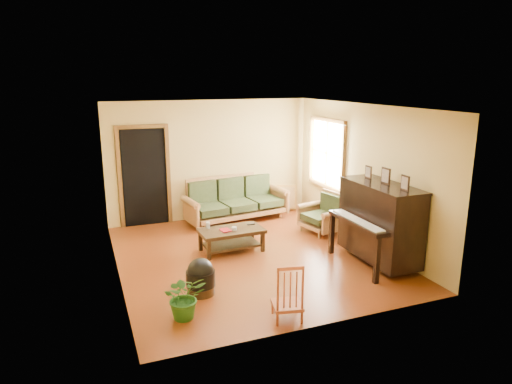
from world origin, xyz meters
name	(u,v)px	position (x,y,z in m)	size (l,w,h in m)	color
floor	(251,256)	(0.00, 0.00, 0.00)	(5.00, 5.00, 0.00)	#5A220B
doorway	(144,178)	(-1.45, 2.48, 1.02)	(1.08, 0.16, 2.05)	black
window	(327,153)	(2.21, 1.30, 1.50)	(0.12, 1.36, 1.46)	white
sofa	(237,199)	(0.44, 2.05, 0.48)	(2.24, 0.94, 0.96)	#956336
coffee_table	(231,240)	(-0.25, 0.35, 0.21)	(1.14, 0.62, 0.41)	black
armchair	(321,213)	(1.77, 0.67, 0.41)	(0.77, 0.81, 0.81)	#956336
piano	(380,224)	(1.89, -1.06, 0.69)	(0.91, 1.55, 1.37)	black
footstool	(201,281)	(-1.20, -1.09, 0.20)	(0.42, 0.42, 0.40)	black
red_chair	(287,291)	(-0.33, -2.19, 0.40)	(0.37, 0.41, 0.79)	#91391A
leaning_frame	(287,197)	(1.80, 2.39, 0.31)	(0.47, 0.10, 0.63)	gold
ceramic_crock	(286,206)	(1.75, 2.34, 0.12)	(0.18, 0.18, 0.23)	#3543A0
potted_plant	(185,297)	(-1.56, -1.69, 0.30)	(0.55, 0.47, 0.61)	#225618
book	(221,231)	(-0.46, 0.29, 0.42)	(0.17, 0.22, 0.02)	maroon
candle	(208,225)	(-0.63, 0.55, 0.47)	(0.07, 0.07, 0.12)	silver
glass_jar	(234,228)	(-0.21, 0.30, 0.44)	(0.08, 0.08, 0.06)	silver
remote	(251,224)	(0.17, 0.47, 0.42)	(0.14, 0.04, 0.01)	black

